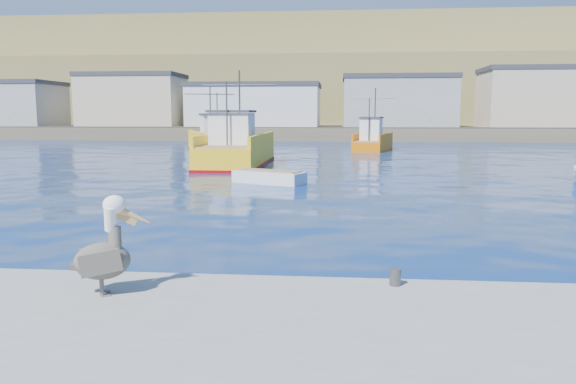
{
  "coord_description": "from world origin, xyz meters",
  "views": [
    {
      "loc": [
        2.0,
        -13.06,
        3.5
      ],
      "look_at": [
        0.49,
        3.37,
        1.18
      ],
      "focal_mm": 35.0,
      "sensor_mm": 36.0,
      "label": 1
    }
  ],
  "objects_px": {
    "trawler_yellow_a": "(236,150)",
    "boat_orange": "(372,140)",
    "trawler_yellow_b": "(213,142)",
    "pelican": "(105,252)",
    "skiff_mid": "(269,178)"
  },
  "relations": [
    {
      "from": "trawler_yellow_a",
      "to": "boat_orange",
      "type": "height_order",
      "value": "trawler_yellow_a"
    },
    {
      "from": "boat_orange",
      "to": "trawler_yellow_a",
      "type": "bearing_deg",
      "value": -121.74
    },
    {
      "from": "trawler_yellow_a",
      "to": "trawler_yellow_b",
      "type": "distance_m",
      "value": 13.02
    },
    {
      "from": "boat_orange",
      "to": "pelican",
      "type": "height_order",
      "value": "boat_orange"
    },
    {
      "from": "trawler_yellow_b",
      "to": "skiff_mid",
      "type": "relative_size",
      "value": 2.6
    },
    {
      "from": "trawler_yellow_b",
      "to": "boat_orange",
      "type": "height_order",
      "value": "trawler_yellow_b"
    },
    {
      "from": "pelican",
      "to": "trawler_yellow_b",
      "type": "bearing_deg",
      "value": 100.38
    },
    {
      "from": "boat_orange",
      "to": "skiff_mid",
      "type": "xyz_separation_m",
      "value": [
        -6.61,
        -25.89,
        -0.71
      ]
    },
    {
      "from": "trawler_yellow_b",
      "to": "skiff_mid",
      "type": "bearing_deg",
      "value": -70.32
    },
    {
      "from": "pelican",
      "to": "boat_orange",
      "type": "bearing_deg",
      "value": 81.23
    },
    {
      "from": "trawler_yellow_a",
      "to": "trawler_yellow_b",
      "type": "relative_size",
      "value": 1.11
    },
    {
      "from": "trawler_yellow_b",
      "to": "pelican",
      "type": "height_order",
      "value": "trawler_yellow_b"
    },
    {
      "from": "trawler_yellow_a",
      "to": "skiff_mid",
      "type": "height_order",
      "value": "trawler_yellow_a"
    },
    {
      "from": "trawler_yellow_a",
      "to": "pelican",
      "type": "distance_m",
      "value": 28.9
    },
    {
      "from": "boat_orange",
      "to": "pelican",
      "type": "xyz_separation_m",
      "value": [
        -6.94,
        -44.98,
        0.24
      ]
    }
  ]
}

